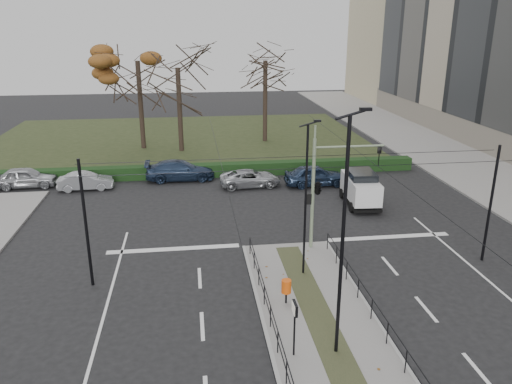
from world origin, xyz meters
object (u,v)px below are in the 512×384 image
at_px(info_panel, 295,314).
at_px(streetlamp_median_far, 306,199).
at_px(parked_car_second, 86,181).
at_px(rust_tree, 137,61).
at_px(bare_tree_near, 178,74).
at_px(litter_bin, 286,287).
at_px(parked_car_first, 26,177).
at_px(parked_car_fifth, 315,175).
at_px(bare_tree_center, 265,67).
at_px(streetlamp_median_near, 343,238).
at_px(parked_car_fourth, 250,178).
at_px(parked_car_third, 180,170).
at_px(white_van, 361,187).
at_px(traffic_light, 320,185).

distance_m(info_panel, streetlamp_median_far, 6.60).
relative_size(info_panel, parked_car_second, 0.55).
distance_m(rust_tree, bare_tree_near, 4.07).
height_order(streetlamp_median_far, rust_tree, rust_tree).
distance_m(litter_bin, parked_car_first, 24.39).
bearing_deg(parked_car_fifth, parked_car_first, 81.89).
relative_size(litter_bin, parked_car_fifth, 0.24).
bearing_deg(bare_tree_center, rust_tree, -172.81).
height_order(info_panel, streetlamp_median_near, streetlamp_median_near).
bearing_deg(streetlamp_median_near, parked_car_fourth, 91.97).
height_order(streetlamp_median_near, parked_car_third, streetlamp_median_near).
bearing_deg(parked_car_fourth, parked_car_third, 61.55).
relative_size(streetlamp_median_far, white_van, 1.68).
xyz_separation_m(traffic_light, info_panel, (-3.11, -8.89, -1.75)).
xyz_separation_m(parked_car_fourth, white_van, (6.72, -4.87, 0.59)).
height_order(traffic_light, parked_car_fifth, traffic_light).
xyz_separation_m(traffic_light, bare_tree_center, (1.05, 25.64, 3.89)).
xyz_separation_m(parked_car_third, parked_car_fifth, (9.95, -2.75, 0.01)).
distance_m(litter_bin, parked_car_fourth, 16.60).
relative_size(info_panel, parked_car_fourth, 0.48).
bearing_deg(parked_car_first, info_panel, -147.81).
xyz_separation_m(info_panel, parked_car_fifth, (5.69, 19.66, -1.03)).
distance_m(traffic_light, litter_bin, 6.59).
bearing_deg(bare_tree_center, streetlamp_median_near, -94.27).
height_order(streetlamp_median_far, white_van, streetlamp_median_far).
bearing_deg(litter_bin, streetlamp_median_near, -71.21).
distance_m(parked_car_first, bare_tree_near, 15.98).
relative_size(white_van, bare_tree_center, 0.42).
distance_m(litter_bin, bare_tree_near, 29.05).
relative_size(parked_car_second, parked_car_third, 0.74).
bearing_deg(parked_car_fifth, rust_tree, 43.76).
distance_m(litter_bin, white_van, 13.78).
height_order(parked_car_fourth, rust_tree, rust_tree).
height_order(rust_tree, bare_tree_near, rust_tree).
bearing_deg(traffic_light, bare_tree_center, 87.66).
relative_size(info_panel, white_van, 0.48).
distance_m(parked_car_fourth, white_van, 8.32).
distance_m(parked_car_second, white_van, 19.48).
bearing_deg(streetlamp_median_far, parked_car_fourth, 93.39).
relative_size(streetlamp_median_far, rust_tree, 0.69).
xyz_separation_m(traffic_light, rust_tree, (-10.96, 24.13, 4.65)).
height_order(streetlamp_median_near, rust_tree, rust_tree).
bearing_deg(rust_tree, white_van, -48.99).
bearing_deg(parked_car_fourth, bare_tree_near, 20.07).
distance_m(white_van, rust_tree, 24.59).
xyz_separation_m(streetlamp_median_near, white_van, (6.03, 15.23, -3.42)).
bearing_deg(info_panel, bare_tree_center, 83.13).
height_order(parked_car_third, white_van, white_van).
bearing_deg(info_panel, parked_car_second, 117.76).
height_order(info_panel, streetlamp_median_far, streetlamp_median_far).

